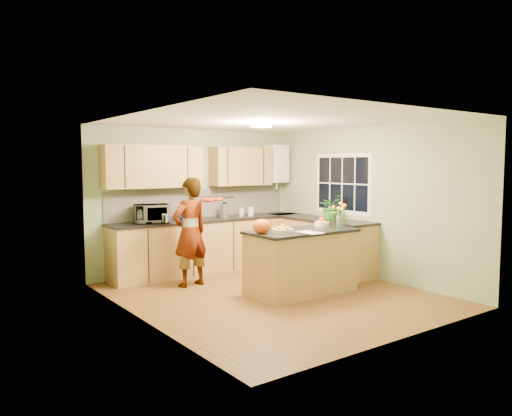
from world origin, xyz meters
TOP-DOWN VIEW (x-y plane):
  - floor at (0.00, 0.00)m, footprint 4.50×4.50m
  - ceiling at (0.00, 0.00)m, footprint 4.00×4.50m
  - wall_back at (0.00, 2.25)m, footprint 4.00×0.02m
  - wall_front at (0.00, -2.25)m, footprint 4.00×0.02m
  - wall_left at (-2.00, 0.00)m, footprint 0.02×4.50m
  - wall_right at (2.00, 0.00)m, footprint 0.02×4.50m
  - back_counter at (0.10, 1.95)m, footprint 3.64×0.62m
  - right_counter at (1.70, 0.85)m, footprint 0.62×2.24m
  - splashback at (0.10, 2.23)m, footprint 3.60×0.02m
  - upper_cabinets at (-0.18, 2.08)m, footprint 3.20×0.34m
  - boiler at (1.70, 2.09)m, footprint 0.40×0.30m
  - window_right at (1.99, 0.60)m, footprint 0.01×1.30m
  - light_switch at (-1.99, -0.60)m, footprint 0.02×0.09m
  - ceiling_lamp at (0.00, 0.30)m, footprint 0.30×0.30m
  - peninsula_island at (0.43, -0.11)m, footprint 1.62×0.83m
  - fruit_dish at (0.08, -0.11)m, footprint 0.30×0.30m
  - orange_bowl at (0.98, 0.04)m, footprint 0.23×0.23m
  - flower_vase at (1.03, -0.29)m, footprint 0.23×0.23m
  - orange_bag at (-0.26, -0.06)m, footprint 0.29×0.25m
  - papers at (0.33, -0.41)m, footprint 0.25×0.34m
  - violinist at (-0.70, 1.20)m, footprint 0.67×0.50m
  - violin at (-0.50, 0.98)m, footprint 0.59×0.51m
  - microwave at (-1.01, 1.91)m, footprint 0.62×0.50m
  - blue_box at (-0.31, 1.94)m, footprint 0.32×0.28m
  - kettle at (0.42, 1.97)m, footprint 0.17×0.17m
  - jar_cream at (0.79, 1.99)m, footprint 0.11×0.11m
  - jar_white at (0.93, 1.88)m, footprint 0.12×0.12m
  - potted_plant at (1.70, 0.59)m, footprint 0.43×0.38m

SIDE VIEW (x-z plane):
  - floor at x=0.00m, z-range 0.00..0.00m
  - peninsula_island at x=0.43m, z-range 0.00..0.93m
  - back_counter at x=0.10m, z-range 0.00..0.94m
  - right_counter at x=1.70m, z-range 0.00..0.94m
  - violinist at x=-0.70m, z-range 0.00..1.69m
  - papers at x=0.33m, z-range 0.93..0.94m
  - fruit_dish at x=0.08m, z-range 0.92..1.02m
  - orange_bowl at x=0.98m, z-range 0.92..1.05m
  - jar_cream at x=0.79m, z-range 0.94..1.09m
  - jar_white at x=0.93m, z-range 0.94..1.10m
  - orange_bag at x=-0.26m, z-range 0.93..1.13m
  - blue_box at x=-0.31m, z-range 0.94..1.15m
  - kettle at x=0.42m, z-range 0.91..1.23m
  - microwave at x=-1.01m, z-range 0.94..1.24m
  - potted_plant at x=1.70m, z-range 0.94..1.38m
  - splashback at x=0.10m, z-range 0.94..1.46m
  - flower_vase at x=1.03m, z-range 1.00..1.43m
  - wall_back at x=0.00m, z-range 0.00..2.50m
  - wall_front at x=0.00m, z-range 0.00..2.50m
  - wall_left at x=-2.00m, z-range 0.00..2.50m
  - wall_right at x=2.00m, z-range 0.00..2.50m
  - light_switch at x=-1.99m, z-range 1.26..1.34m
  - violin at x=-0.50m, z-range 1.28..1.42m
  - window_right at x=1.99m, z-range 1.02..2.08m
  - upper_cabinets at x=-0.18m, z-range 1.50..2.20m
  - boiler at x=1.70m, z-range 1.47..2.33m
  - ceiling_lamp at x=0.00m, z-range 2.43..2.50m
  - ceiling at x=0.00m, z-range 2.49..2.51m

